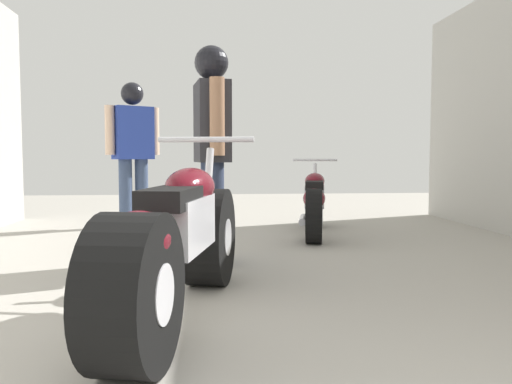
{
  "coord_description": "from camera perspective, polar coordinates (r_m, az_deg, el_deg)",
  "views": [
    {
      "loc": [
        -0.38,
        -0.37,
        0.88
      ],
      "look_at": [
        -0.0,
        3.64,
        0.6
      ],
      "focal_mm": 37.16,
      "sensor_mm": 36.0,
      "label": 1
    }
  ],
  "objects": [
    {
      "name": "ground_plane",
      "position": [
        3.92,
        0.35,
        -9.03
      ],
      "size": [
        16.46,
        16.46,
        0.0
      ],
      "primitive_type": "plane",
      "color": "#A8A399"
    },
    {
      "name": "mechanic_in_blue",
      "position": [
        4.27,
        -4.77,
        6.19
      ],
      "size": [
        0.3,
        0.69,
        1.75
      ],
      "color": "#2D3851",
      "rests_on": "ground_plane"
    },
    {
      "name": "mechanic_with_helmet",
      "position": [
        6.66,
        -13.11,
        5.38
      ],
      "size": [
        0.65,
        0.45,
        1.77
      ],
      "color": "#384766",
      "rests_on": "ground_plane"
    },
    {
      "name": "motorcycle_black_naked",
      "position": [
        5.9,
        6.29,
        -1.15
      ],
      "size": [
        0.65,
        1.79,
        0.84
      ],
      "color": "black",
      "rests_on": "ground_plane"
    },
    {
      "name": "motorcycle_maroon_cruiser",
      "position": [
        2.85,
        -8.34,
        -5.6
      ],
      "size": [
        0.8,
        2.15,
        1.0
      ],
      "color": "black",
      "rests_on": "ground_plane"
    }
  ]
}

